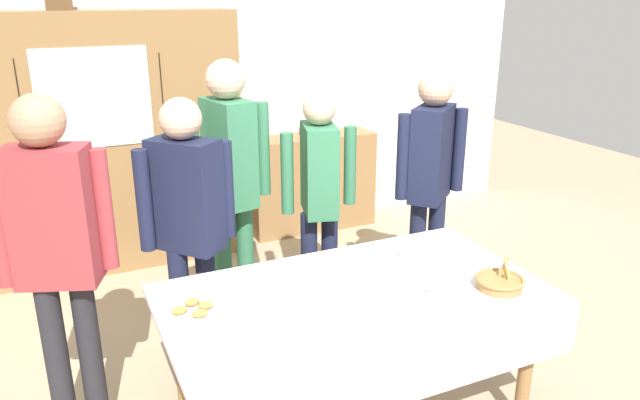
# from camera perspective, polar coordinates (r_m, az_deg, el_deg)

# --- Properties ---
(ground_plane) EXTENTS (12.00, 12.00, 0.00)m
(ground_plane) POSITION_cam_1_polar(r_m,az_deg,el_deg) (3.52, 1.44, -18.16)
(ground_plane) COLOR tan
(ground_plane) RESTS_ON ground
(back_wall) EXTENTS (6.40, 0.10, 2.70)m
(back_wall) POSITION_cam_1_polar(r_m,az_deg,el_deg) (5.36, -11.26, 10.35)
(back_wall) COLOR silver
(back_wall) RESTS_ON ground
(dining_table) EXTENTS (1.85, 1.04, 0.75)m
(dining_table) POSITION_cam_1_polar(r_m,az_deg,el_deg) (2.98, 3.59, -10.58)
(dining_table) COLOR olive
(dining_table) RESTS_ON ground
(wall_cabinet) EXTENTS (2.20, 0.46, 2.00)m
(wall_cabinet) POSITION_cam_1_polar(r_m,az_deg,el_deg) (5.00, -20.23, 4.86)
(wall_cabinet) COLOR olive
(wall_cabinet) RESTS_ON ground
(bookshelf_low) EXTENTS (1.18, 0.35, 0.89)m
(bookshelf_low) POSITION_cam_1_polar(r_m,az_deg,el_deg) (5.63, -0.78, 1.68)
(bookshelf_low) COLOR olive
(bookshelf_low) RESTS_ON ground
(book_stack) EXTENTS (0.17, 0.22, 0.12)m
(book_stack) POSITION_cam_1_polar(r_m,az_deg,el_deg) (5.50, -0.81, 6.68)
(book_stack) COLOR #664C7A
(book_stack) RESTS_ON bookshelf_low
(tea_cup_far_left) EXTENTS (0.13, 0.13, 0.06)m
(tea_cup_far_left) POSITION_cam_1_polar(r_m,az_deg,el_deg) (2.96, 5.95, -8.21)
(tea_cup_far_left) COLOR white
(tea_cup_far_left) RESTS_ON dining_table
(tea_cup_mid_left) EXTENTS (0.13, 0.13, 0.06)m
(tea_cup_mid_left) POSITION_cam_1_polar(r_m,az_deg,el_deg) (2.96, 10.90, -8.49)
(tea_cup_mid_left) COLOR silver
(tea_cup_mid_left) RESTS_ON dining_table
(tea_cup_near_left) EXTENTS (0.13, 0.13, 0.06)m
(tea_cup_near_left) POSITION_cam_1_polar(r_m,az_deg,el_deg) (3.33, 8.16, -5.06)
(tea_cup_near_left) COLOR silver
(tea_cup_near_left) RESTS_ON dining_table
(tea_cup_near_right) EXTENTS (0.13, 0.13, 0.06)m
(tea_cup_near_right) POSITION_cam_1_polar(r_m,az_deg,el_deg) (2.42, -9.53, -15.12)
(tea_cup_near_right) COLOR white
(tea_cup_near_right) RESTS_ON dining_table
(tea_cup_far_right) EXTENTS (0.13, 0.13, 0.06)m
(tea_cup_far_right) POSITION_cam_1_polar(r_m,az_deg,el_deg) (2.61, -7.09, -12.34)
(tea_cup_far_right) COLOR silver
(tea_cup_far_right) RESTS_ON dining_table
(bread_basket) EXTENTS (0.24, 0.24, 0.16)m
(bread_basket) POSITION_cam_1_polar(r_m,az_deg,el_deg) (3.11, 16.58, -7.41)
(bread_basket) COLOR #9E7542
(bread_basket) RESTS_ON dining_table
(pastry_plate) EXTENTS (0.28, 0.28, 0.05)m
(pastry_plate) POSITION_cam_1_polar(r_m,az_deg,el_deg) (2.83, -11.84, -10.21)
(pastry_plate) COLOR white
(pastry_plate) RESTS_ON dining_table
(spoon_center) EXTENTS (0.12, 0.02, 0.01)m
(spoon_center) POSITION_cam_1_polar(r_m,az_deg,el_deg) (2.91, -1.18, -9.17)
(spoon_center) COLOR silver
(spoon_center) RESTS_ON dining_table
(spoon_back_edge) EXTENTS (0.12, 0.02, 0.01)m
(spoon_back_edge) POSITION_cam_1_polar(r_m,az_deg,el_deg) (3.09, 8.84, -7.68)
(spoon_back_edge) COLOR silver
(spoon_back_edge) RESTS_ON dining_table
(person_by_cabinet) EXTENTS (0.52, 0.39, 1.76)m
(person_by_cabinet) POSITION_cam_1_polar(r_m,az_deg,el_deg) (3.76, -8.47, 2.72)
(person_by_cabinet) COLOR #33704C
(person_by_cabinet) RESTS_ON ground
(person_behind_table_right) EXTENTS (0.52, 0.40, 1.55)m
(person_behind_table_right) POSITION_cam_1_polar(r_m,az_deg,el_deg) (3.88, -0.07, 1.21)
(person_behind_table_right) COLOR #191E38
(person_behind_table_right) RESTS_ON ground
(person_near_right_end) EXTENTS (0.52, 0.40, 1.62)m
(person_near_right_end) POSITION_cam_1_polar(r_m,az_deg,el_deg) (3.32, -12.35, -1.48)
(person_near_right_end) COLOR #191E38
(person_near_right_end) RESTS_ON ground
(person_behind_table_left) EXTENTS (0.52, 0.31, 1.73)m
(person_behind_table_left) POSITION_cam_1_polar(r_m,az_deg,el_deg) (2.99, -23.63, -3.56)
(person_behind_table_left) COLOR #232328
(person_behind_table_left) RESTS_ON ground
(person_beside_shelf) EXTENTS (0.52, 0.38, 1.66)m
(person_beside_shelf) POSITION_cam_1_polar(r_m,az_deg,el_deg) (4.03, 10.38, 2.71)
(person_beside_shelf) COLOR #191E38
(person_beside_shelf) RESTS_ON ground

